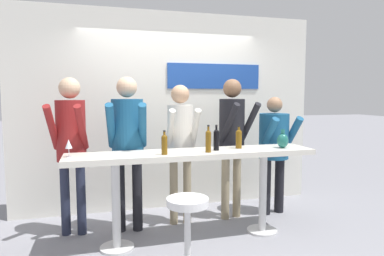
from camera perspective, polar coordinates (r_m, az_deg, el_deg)
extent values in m
plane|color=gray|center=(4.06, 0.31, -18.08)|extent=(40.00, 40.00, 0.00)
cube|color=silver|center=(4.93, -3.67, 2.84)|extent=(4.34, 0.10, 2.79)
cube|color=#1E479E|center=(5.06, 3.77, 8.59)|extent=(1.40, 0.02, 0.36)
cube|color=silver|center=(3.78, 0.32, -4.34)|extent=(2.74, 0.51, 0.06)
cylinder|color=silver|center=(3.75, -12.54, -12.09)|extent=(0.09, 0.09, 0.95)
cylinder|color=silver|center=(3.93, -12.38, -18.87)|extent=(0.36, 0.36, 0.02)
cylinder|color=silver|center=(4.19, 11.73, -10.19)|extent=(0.09, 0.09, 0.95)
cylinder|color=silver|center=(4.35, 11.59, -16.37)|extent=(0.36, 0.36, 0.02)
cylinder|color=silver|center=(3.26, -0.75, -17.65)|extent=(0.06, 0.06, 0.64)
cylinder|color=white|center=(3.15, -0.75, -12.23)|extent=(0.38, 0.38, 0.07)
cylinder|color=#23283D|center=(4.30, -20.38, -10.87)|extent=(0.10, 0.10, 0.87)
cylinder|color=#23283D|center=(4.26, -17.99, -10.96)|extent=(0.10, 0.10, 0.87)
cylinder|color=maroon|center=(4.13, -19.54, -0.42)|extent=(0.38, 0.38, 0.69)
sphere|color=#D6AD89|center=(4.11, -19.76, 6.29)|extent=(0.24, 0.24, 0.24)
cylinder|color=maroon|center=(4.00, -22.30, 0.02)|extent=(0.15, 0.41, 0.53)
cylinder|color=maroon|center=(3.92, -17.94, 0.07)|extent=(0.15, 0.41, 0.53)
cylinder|color=black|center=(4.23, -11.90, -10.87)|extent=(0.12, 0.12, 0.88)
cylinder|color=black|center=(4.22, -9.10, -10.85)|extent=(0.12, 0.12, 0.88)
cylinder|color=#19517A|center=(4.07, -10.70, -0.15)|extent=(0.41, 0.41, 0.70)
sphere|color=#D6AD89|center=(4.05, -10.82, 6.71)|extent=(0.24, 0.24, 0.24)
cylinder|color=#19517A|center=(3.91, -13.38, 0.30)|extent=(0.14, 0.42, 0.54)
cylinder|color=#19517A|center=(3.90, -8.23, 0.38)|extent=(0.14, 0.42, 0.54)
cylinder|color=gray|center=(4.38, -3.07, -10.47)|extent=(0.10, 0.10, 0.84)
cylinder|color=gray|center=(4.41, -0.81, -10.35)|extent=(0.10, 0.10, 0.84)
cylinder|color=beige|center=(4.25, -1.96, -0.61)|extent=(0.33, 0.33, 0.66)
sphere|color=tan|center=(4.22, -1.99, 5.65)|extent=(0.23, 0.23, 0.23)
cylinder|color=beige|center=(4.06, -3.62, -0.23)|extent=(0.10, 0.39, 0.51)
cylinder|color=beige|center=(4.11, 0.50, -0.14)|extent=(0.10, 0.39, 0.51)
cylinder|color=gray|center=(4.56, 5.58, -9.59)|extent=(0.11, 0.11, 0.88)
cylinder|color=gray|center=(4.66, 7.47, -9.28)|extent=(0.11, 0.11, 0.88)
cylinder|color=black|center=(4.47, 6.65, 0.36)|extent=(0.39, 0.39, 0.70)
sphere|color=brown|center=(4.45, 6.72, 6.59)|extent=(0.24, 0.24, 0.24)
cylinder|color=black|center=(4.24, 6.19, 0.76)|extent=(0.16, 0.41, 0.53)
cylinder|color=black|center=(4.42, 9.57, 0.91)|extent=(0.16, 0.41, 0.53)
cylinder|color=black|center=(4.83, 12.23, -9.49)|extent=(0.13, 0.13, 0.77)
cylinder|color=black|center=(4.96, 14.34, -9.16)|extent=(0.13, 0.13, 0.77)
cylinder|color=#19517A|center=(4.76, 13.49, -1.30)|extent=(0.44, 0.44, 0.61)
sphere|color=#9E7556|center=(4.73, 13.60, 3.80)|extent=(0.21, 0.21, 0.21)
cylinder|color=#19517A|center=(4.53, 12.66, -1.08)|extent=(0.14, 0.38, 0.48)
cylinder|color=#19517A|center=(4.76, 16.39, -0.86)|extent=(0.14, 0.38, 0.48)
cylinder|color=brown|center=(4.00, 7.79, -2.07)|extent=(0.07, 0.07, 0.18)
sphere|color=brown|center=(3.99, 7.81, -0.77)|extent=(0.07, 0.07, 0.07)
cylinder|color=brown|center=(3.99, 7.82, -0.30)|extent=(0.03, 0.03, 0.06)
cylinder|color=black|center=(3.98, 7.82, 0.26)|extent=(0.03, 0.03, 0.01)
cylinder|color=brown|center=(3.56, -4.61, -3.03)|extent=(0.06, 0.06, 0.18)
sphere|color=brown|center=(3.55, -4.63, -1.62)|extent=(0.06, 0.06, 0.06)
cylinder|color=brown|center=(3.55, -4.63, -1.11)|extent=(0.02, 0.02, 0.06)
cylinder|color=black|center=(3.54, -4.63, -0.51)|extent=(0.03, 0.03, 0.01)
cylinder|color=brown|center=(3.69, 2.73, -2.47)|extent=(0.06, 0.06, 0.21)
sphere|color=brown|center=(3.68, 2.74, -0.87)|extent=(0.06, 0.06, 0.06)
cylinder|color=brown|center=(3.68, 2.74, -0.30)|extent=(0.02, 0.02, 0.07)
cylinder|color=black|center=(3.67, 2.74, 0.39)|extent=(0.03, 0.03, 0.02)
cylinder|color=black|center=(3.83, 4.06, -2.24)|extent=(0.06, 0.06, 0.20)
sphere|color=black|center=(3.82, 4.07, -0.75)|extent=(0.06, 0.06, 0.06)
cylinder|color=black|center=(3.81, 4.08, -0.22)|extent=(0.02, 0.02, 0.07)
cylinder|color=black|center=(3.81, 4.08, 0.43)|extent=(0.03, 0.03, 0.01)
cylinder|color=silver|center=(3.64, -19.80, -4.52)|extent=(0.06, 0.06, 0.01)
cylinder|color=silver|center=(3.63, -19.82, -3.84)|extent=(0.01, 0.01, 0.08)
cone|color=silver|center=(3.62, -19.87, -2.51)|extent=(0.07, 0.07, 0.09)
ellipsoid|color=#1E665B|center=(4.13, 14.88, -2.06)|extent=(0.13, 0.13, 0.17)
cylinder|color=#1E665B|center=(4.12, 14.91, -0.55)|extent=(0.04, 0.04, 0.05)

